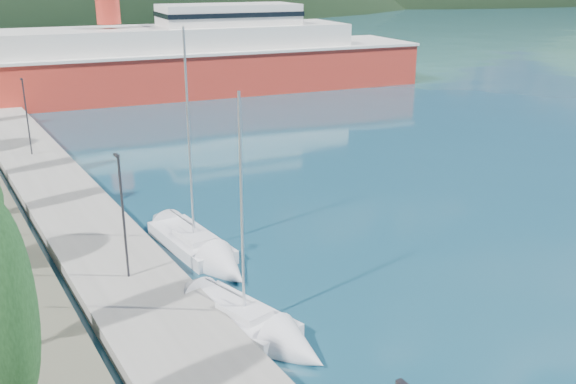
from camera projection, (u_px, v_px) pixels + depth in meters
ground at (4, 53)px, 121.84m from camera, size 1400.00×1400.00×0.00m
quay at (71, 209)px, 40.91m from camera, size 5.00×88.00×0.80m
lamp_posts at (112, 201)px, 31.34m from camera, size 0.15×45.97×6.06m
sailboat_near at (269, 334)px, 26.90m from camera, size 4.23×8.20×11.30m
sailboat_mid at (209, 256)px, 34.25m from camera, size 2.95×9.22×13.08m
ferry at (184, 62)px, 81.53m from camera, size 63.76×21.27×12.43m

